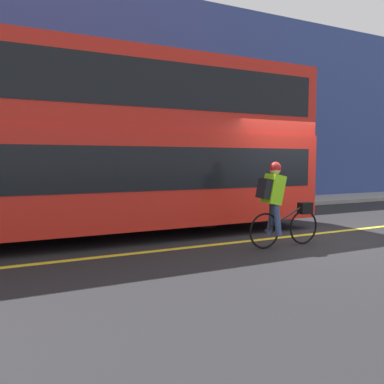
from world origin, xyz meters
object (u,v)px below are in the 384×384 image
(bus, at_px, (40,137))
(trash_bin, at_px, (171,193))
(street_sign_post, at_px, (167,159))
(cyclist_on_bike, at_px, (278,201))

(bus, height_order, trash_bin, bus)
(bus, distance_m, street_sign_post, 5.07)
(cyclist_on_bike, relative_size, trash_bin, 1.83)
(cyclist_on_bike, bearing_deg, bus, 149.23)
(cyclist_on_bike, height_order, trash_bin, cyclist_on_bike)
(trash_bin, bearing_deg, street_sign_post, -177.35)
(bus, height_order, cyclist_on_bike, bus)
(trash_bin, bearing_deg, cyclist_on_bike, -91.01)
(cyclist_on_bike, height_order, street_sign_post, street_sign_post)
(bus, xyz_separation_m, street_sign_post, (3.91, 3.21, -0.42))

